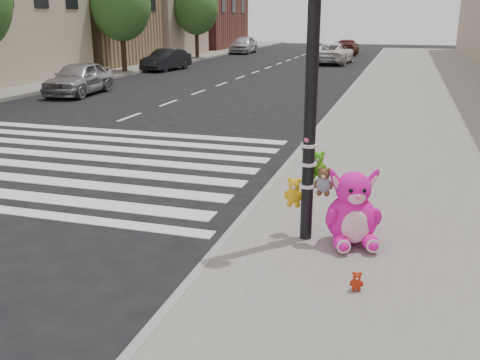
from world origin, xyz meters
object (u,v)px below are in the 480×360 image
at_px(red_teddy, 357,281).
at_px(car_silver_far, 79,78).
at_px(signal_pole, 311,120).
at_px(pink_bunny, 352,213).
at_px(car_white_near, 333,54).
at_px(car_dark_far, 166,60).

distance_m(red_teddy, car_silver_far, 18.26).
xyz_separation_m(signal_pole, pink_bunny, (0.60, -0.04, -1.20)).
xyz_separation_m(signal_pole, car_white_near, (-3.63, 30.08, -1.09)).
bearing_deg(signal_pole, car_white_near, 96.89).
distance_m(signal_pole, car_white_near, 30.32).
bearing_deg(car_dark_far, signal_pole, -53.14).
height_order(red_teddy, car_white_near, car_white_near).
height_order(car_dark_far, car_white_near, car_white_near).
xyz_separation_m(pink_bunny, red_teddy, (0.19, -1.28, -0.31)).
bearing_deg(car_white_near, car_dark_far, 43.12).
height_order(signal_pole, car_dark_far, signal_pole).
bearing_deg(car_white_near, pink_bunny, 100.88).
height_order(red_teddy, car_dark_far, car_dark_far).
height_order(pink_bunny, car_silver_far, car_silver_far).
distance_m(pink_bunny, car_white_near, 30.41).
bearing_deg(car_dark_far, red_teddy, -53.01).
relative_size(red_teddy, car_dark_far, 0.06).
xyz_separation_m(signal_pole, red_teddy, (0.79, -1.32, -1.51)).
distance_m(signal_pole, car_dark_far, 25.85).
relative_size(signal_pole, car_dark_far, 1.07).
distance_m(car_silver_far, car_white_near, 19.53).
height_order(signal_pole, red_teddy, signal_pole).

